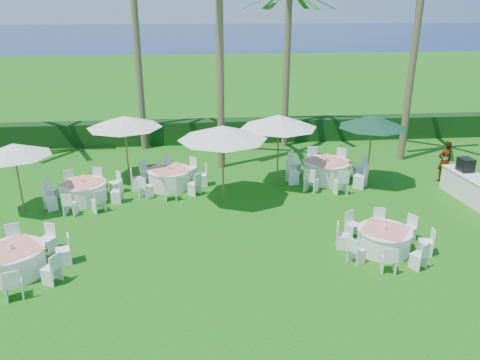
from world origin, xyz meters
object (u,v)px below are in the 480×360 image
(banquet_table_a, at_px, (14,261))
(umbrella_green, at_px, (373,121))
(banquet_table_d, at_px, (84,191))
(umbrella_a, at_px, (14,150))
(umbrella_c, at_px, (124,122))
(banquet_table_f, at_px, (326,170))
(banquet_table_c, at_px, (384,240))
(umbrella_d, at_px, (279,121))
(staff_person, at_px, (445,161))
(banquet_table_e, at_px, (170,178))
(umbrella_b, at_px, (223,133))

(banquet_table_a, bearing_deg, umbrella_green, 24.95)
(banquet_table_d, bearing_deg, umbrella_a, -157.68)
(umbrella_a, height_order, umbrella_c, umbrella_c)
(banquet_table_f, height_order, umbrella_green, umbrella_green)
(banquet_table_c, xyz_separation_m, umbrella_d, (-2.22, 5.67, 2.30))
(banquet_table_a, height_order, staff_person, staff_person)
(banquet_table_a, height_order, umbrella_a, umbrella_a)
(banquet_table_f, relative_size, umbrella_d, 1.14)
(umbrella_green, bearing_deg, staff_person, 3.10)
(staff_person, bearing_deg, umbrella_a, -4.56)
(umbrella_green, bearing_deg, banquet_table_e, 176.05)
(umbrella_c, relative_size, umbrella_green, 1.04)
(banquet_table_a, xyz_separation_m, staff_person, (15.25, 5.73, 0.47))
(banquet_table_a, distance_m, umbrella_c, 7.80)
(banquet_table_a, distance_m, umbrella_d, 10.43)
(banquet_table_f, distance_m, staff_person, 4.87)
(umbrella_c, bearing_deg, umbrella_a, -138.08)
(umbrella_c, xyz_separation_m, umbrella_d, (6.09, -1.29, 0.18))
(umbrella_d, bearing_deg, banquet_table_f, 9.23)
(banquet_table_e, bearing_deg, umbrella_green, -3.95)
(banquet_table_e, distance_m, umbrella_a, 5.74)
(banquet_table_c, xyz_separation_m, umbrella_c, (-8.31, 6.96, 2.12))
(banquet_table_a, bearing_deg, banquet_table_d, 80.54)
(umbrella_a, bearing_deg, umbrella_c, 41.92)
(banquet_table_e, xyz_separation_m, umbrella_c, (-1.75, 1.08, 2.08))
(banquet_table_a, bearing_deg, umbrella_a, 104.89)
(banquet_table_c, height_order, staff_person, staff_person)
(banquet_table_f, xyz_separation_m, umbrella_c, (-8.22, 0.95, 2.03))
(banquet_table_d, bearing_deg, umbrella_c, 57.87)
(umbrella_d, xyz_separation_m, umbrella_green, (3.64, -0.34, -0.00))
(banquet_table_e, bearing_deg, banquet_table_a, -122.94)
(umbrella_b, xyz_separation_m, umbrella_d, (2.28, 1.45, 0.02))
(umbrella_c, bearing_deg, umbrella_green, -9.52)
(banquet_table_f, relative_size, umbrella_c, 1.13)
(banquet_table_e, relative_size, umbrella_a, 1.20)
(banquet_table_d, xyz_separation_m, staff_person, (14.42, 0.73, 0.47))
(umbrella_c, bearing_deg, banquet_table_d, -122.13)
(banquet_table_a, height_order, umbrella_green, umbrella_green)
(banquet_table_c, distance_m, staff_person, 7.28)
(banquet_table_a, distance_m, umbrella_b, 7.81)
(banquet_table_c, height_order, banquet_table_e, banquet_table_e)
(umbrella_d, height_order, staff_person, umbrella_d)
(banquet_table_a, distance_m, banquet_table_e, 7.27)
(staff_person, bearing_deg, umbrella_d, -11.22)
(banquet_table_f, height_order, umbrella_a, umbrella_a)
(umbrella_c, distance_m, staff_person, 13.23)
(banquet_table_e, xyz_separation_m, staff_person, (11.30, -0.37, 0.46))
(umbrella_b, distance_m, umbrella_c, 4.70)
(umbrella_b, height_order, staff_person, umbrella_b)
(banquet_table_c, distance_m, banquet_table_f, 6.01)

